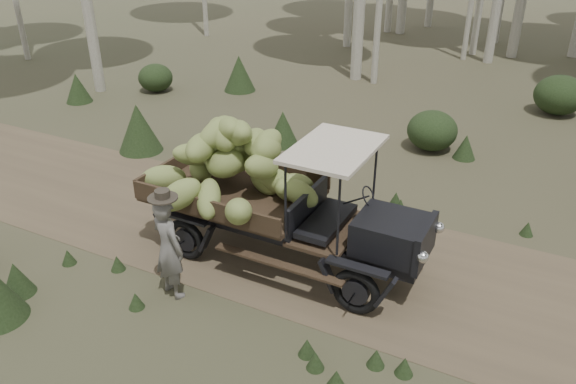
% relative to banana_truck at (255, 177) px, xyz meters
% --- Properties ---
extents(ground, '(120.00, 120.00, 0.00)m').
position_rel_banana_truck_xyz_m(ground, '(1.80, 0.44, -1.57)').
color(ground, '#473D2B').
rests_on(ground, ground).
extents(dirt_track, '(70.00, 4.00, 0.01)m').
position_rel_banana_truck_xyz_m(dirt_track, '(1.80, 0.44, -1.57)').
color(dirt_track, brown).
rests_on(dirt_track, ground).
extents(banana_truck, '(5.67, 2.56, 2.72)m').
position_rel_banana_truck_xyz_m(banana_truck, '(0.00, 0.00, 0.00)').
color(banana_truck, black).
rests_on(banana_truck, ground).
extents(farmer, '(0.77, 0.62, 1.99)m').
position_rel_banana_truck_xyz_m(farmer, '(-0.60, -1.83, -0.63)').
color(farmer, '#5F5C57').
rests_on(farmer, ground).
extents(undergrowth, '(23.59, 23.91, 1.30)m').
position_rel_banana_truck_xyz_m(undergrowth, '(1.31, 0.85, -1.06)').
color(undergrowth, '#233319').
rests_on(undergrowth, ground).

